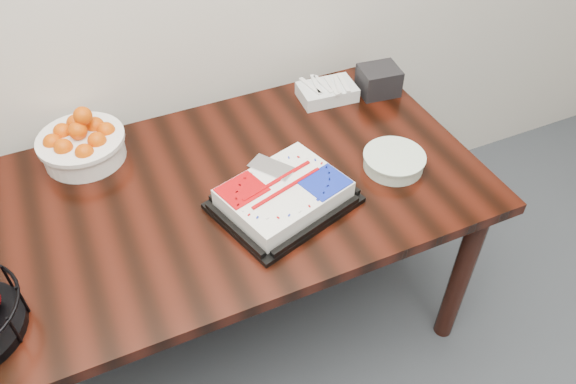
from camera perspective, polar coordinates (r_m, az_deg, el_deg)
name	(u,v)px	position (r m, az deg, el deg)	size (l,w,h in m)	color
table	(199,215)	(1.81, -8.98, -2.35)	(1.80, 0.90, 0.75)	black
cake_tray	(284,196)	(1.67, -0.43, -0.40)	(0.46, 0.41, 0.08)	black
tangerine_bowl	(81,139)	(1.93, -20.32, 5.03)	(0.28, 0.28, 0.18)	white
plate_stack	(394,161)	(1.84, 10.69, 3.10)	(0.20, 0.20, 0.05)	white
fork_bag	(327,91)	(2.12, 3.99, 10.17)	(0.22, 0.15, 0.06)	silver
napkin_box	(379,80)	(2.16, 9.19, 11.13)	(0.14, 0.12, 0.10)	black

